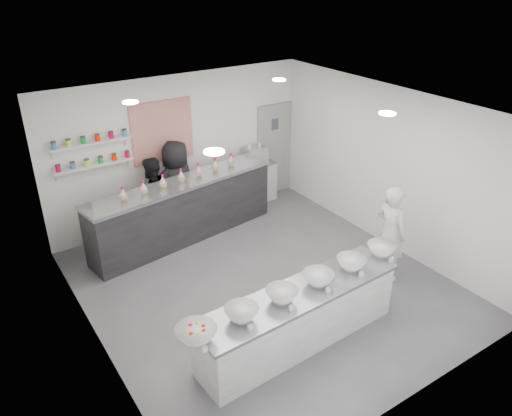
{
  "coord_description": "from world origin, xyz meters",
  "views": [
    {
      "loc": [
        -3.96,
        -5.7,
        4.95
      ],
      "look_at": [
        0.1,
        0.4,
        1.26
      ],
      "focal_mm": 35.0,
      "sensor_mm": 36.0,
      "label": 1
    }
  ],
  "objects": [
    {
      "name": "ceiling",
      "position": [
        0.0,
        0.0,
        3.0
      ],
      "size": [
        6.0,
        6.0,
        0.0
      ],
      "primitive_type": "plane",
      "rotation": [
        3.14,
        0.0,
        0.0
      ],
      "color": "white",
      "rests_on": "floor"
    },
    {
      "name": "floor",
      "position": [
        0.0,
        0.0,
        0.0
      ],
      "size": [
        6.0,
        6.0,
        0.0
      ],
      "primitive_type": "plane",
      "color": "#515156",
      "rests_on": "ground"
    },
    {
      "name": "downlight_1",
      "position": [
        1.4,
        -1.0,
        2.98
      ],
      "size": [
        0.24,
        0.24,
        0.02
      ],
      "primitive_type": "cylinder",
      "color": "white",
      "rests_on": "ceiling"
    },
    {
      "name": "staff_left",
      "position": [
        -0.83,
        2.6,
        0.81
      ],
      "size": [
        0.94,
        0.83,
        1.63
      ],
      "primitive_type": "imported",
      "rotation": [
        0.0,
        0.0,
        3.46
      ],
      "color": "black",
      "rests_on": "floor"
    },
    {
      "name": "prep_counter",
      "position": [
        -0.38,
        -1.42,
        0.44
      ],
      "size": [
        3.22,
        0.87,
        0.87
      ],
      "primitive_type": "cube",
      "rotation": [
        0.0,
        0.0,
        0.04
      ],
      "color": "#ABABA6",
      "rests_on": "floor"
    },
    {
      "name": "sneeze_guard",
      "position": [
        -0.34,
        1.84,
        1.36
      ],
      "size": [
        3.77,
        0.58,
        0.33
      ],
      "primitive_type": "cube",
      "rotation": [
        0.0,
        0.0,
        0.15
      ],
      "color": "white",
      "rests_on": "back_bar"
    },
    {
      "name": "label_cards",
      "position": [
        -0.41,
        -1.96,
        0.91
      ],
      "size": [
        3.31,
        0.04,
        0.07
      ],
      "primitive_type": null,
      "color": "white",
      "rests_on": "prep_counter"
    },
    {
      "name": "downlight_2",
      "position": [
        -1.4,
        1.6,
        2.98
      ],
      "size": [
        0.24,
        0.24,
        0.02
      ],
      "primitive_type": "cylinder",
      "color": "white",
      "rests_on": "ceiling"
    },
    {
      "name": "prep_bowls",
      "position": [
        -0.38,
        -1.42,
        0.96
      ],
      "size": [
        3.72,
        0.71,
        0.18
      ],
      "primitive_type": null,
      "rotation": [
        0.0,
        0.0,
        0.04
      ],
      "color": "white",
      "rests_on": "prep_counter"
    },
    {
      "name": "staff_right",
      "position": [
        -0.29,
        2.6,
        0.93
      ],
      "size": [
        1.04,
        0.83,
        1.85
      ],
      "primitive_type": "imported",
      "rotation": [
        0.0,
        0.0,
        3.44
      ],
      "color": "black",
      "rests_on": "floor"
    },
    {
      "name": "right_wall",
      "position": [
        2.75,
        0.0,
        1.5
      ],
      "size": [
        0.0,
        6.0,
        6.0
      ],
      "primitive_type": "plane",
      "rotation": [
        1.57,
        0.0,
        -1.57
      ],
      "color": "white",
      "rests_on": "floor"
    },
    {
      "name": "left_wall",
      "position": [
        -2.75,
        0.0,
        1.5
      ],
      "size": [
        0.0,
        6.0,
        6.0
      ],
      "primitive_type": "plane",
      "rotation": [
        1.57,
        0.0,
        1.57
      ],
      "color": "white",
      "rests_on": "floor"
    },
    {
      "name": "jar_shelf_lower",
      "position": [
        -1.75,
        2.9,
        1.6
      ],
      "size": [
        1.45,
        0.22,
        0.04
      ],
      "primitive_type": "cube",
      "color": "silver",
      "rests_on": "back_wall"
    },
    {
      "name": "preserve_jars",
      "position": [
        -1.75,
        2.88,
        1.88
      ],
      "size": [
        1.45,
        0.1,
        0.56
      ],
      "primitive_type": null,
      "color": "#CE0343",
      "rests_on": "jar_shelf_lower"
    },
    {
      "name": "espresso_machine",
      "position": [
        1.64,
        2.78,
        1.08
      ],
      "size": [
        0.51,
        0.35,
        0.39
      ],
      "primitive_type": "cube",
      "color": "#93969E",
      "rests_on": "espresso_ledge"
    },
    {
      "name": "espresso_ledge",
      "position": [
        1.55,
        2.78,
        0.44
      ],
      "size": [
        1.19,
        0.38,
        0.88
      ],
      "primitive_type": "cube",
      "color": "#ABABA6",
      "rests_on": "floor"
    },
    {
      "name": "woman_prep",
      "position": [
        1.9,
        -0.94,
        0.85
      ],
      "size": [
        0.41,
        0.62,
        1.69
      ],
      "primitive_type": "imported",
      "rotation": [
        0.0,
        0.0,
        1.56
      ],
      "color": "silver",
      "rests_on": "floor"
    },
    {
      "name": "downlight_3",
      "position": [
        1.4,
        1.6,
        2.98
      ],
      "size": [
        0.24,
        0.24,
        0.02
      ],
      "primitive_type": "cylinder",
      "color": "white",
      "rests_on": "ceiling"
    },
    {
      "name": "jar_shelf_upper",
      "position": [
        -1.75,
        2.9,
        2.02
      ],
      "size": [
        1.45,
        0.22,
        0.04
      ],
      "primitive_type": "cube",
      "color": "silver",
      "rests_on": "back_wall"
    },
    {
      "name": "back_wall",
      "position": [
        0.0,
        3.0,
        1.5
      ],
      "size": [
        5.5,
        0.0,
        5.5
      ],
      "primitive_type": "plane",
      "rotation": [
        1.57,
        0.0,
        0.0
      ],
      "color": "white",
      "rests_on": "floor"
    },
    {
      "name": "back_bar",
      "position": [
        -0.39,
        2.17,
        0.6
      ],
      "size": [
        3.93,
        1.27,
        1.2
      ],
      "primitive_type": "cube",
      "rotation": [
        0.0,
        0.0,
        0.15
      ],
      "color": "black",
      "rests_on": "floor"
    },
    {
      "name": "downlight_0",
      "position": [
        -1.4,
        -1.0,
        2.98
      ],
      "size": [
        0.24,
        0.24,
        0.02
      ],
      "primitive_type": "cylinder",
      "color": "white",
      "rests_on": "ceiling"
    },
    {
      "name": "cookie_bags",
      "position": [
        -0.39,
        2.17,
        1.33
      ],
      "size": [
        2.54,
        0.52,
        0.26
      ],
      "primitive_type": null,
      "rotation": [
        0.0,
        0.0,
        0.15
      ],
      "color": "#FF9BC0",
      "rests_on": "back_bar"
    },
    {
      "name": "cup_stacks",
      "position": [
        1.21,
        2.78,
        1.05
      ],
      "size": [
        0.24,
        0.24,
        0.33
      ],
      "primitive_type": null,
      "color": "#997F65",
      "rests_on": "espresso_ledge"
    },
    {
      "name": "pattern_panel",
      "position": [
        -0.35,
        2.98,
        1.95
      ],
      "size": [
        1.25,
        0.03,
        1.2
      ],
      "primitive_type": "cube",
      "color": "#B2150F",
      "rests_on": "back_wall"
    },
    {
      "name": "back_door",
      "position": [
        2.3,
        2.97,
        1.05
      ],
      "size": [
        0.88,
        0.04,
        2.1
      ],
      "primitive_type": "cube",
      "color": "gray",
      "rests_on": "floor"
    }
  ]
}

